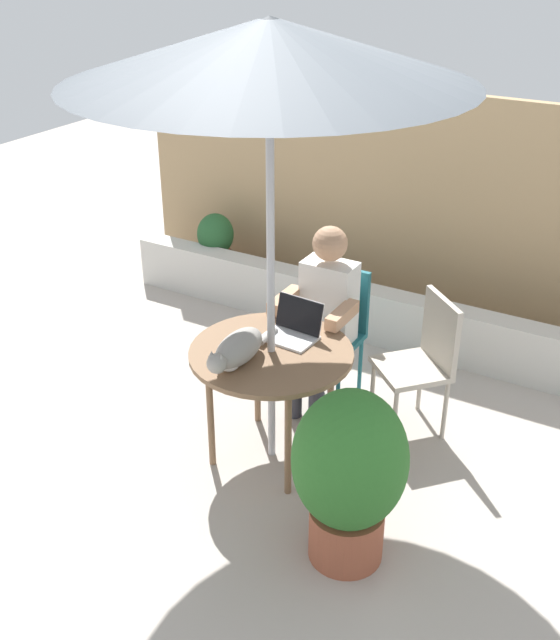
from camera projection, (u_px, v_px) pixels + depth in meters
name	position (u px, v px, depth m)	size (l,w,h in m)	color
ground_plane	(272.00, 453.00, 4.70)	(14.00, 14.00, 0.00)	#ADA399
fence_back	(416.00, 208.00, 5.97)	(4.97, 0.08, 1.80)	tan
planter_wall_low	(380.00, 316.00, 5.84)	(4.48, 0.20, 0.42)	beige
patio_table	(271.00, 361.00, 4.39)	(0.94, 0.94, 0.73)	brown
patio_umbrella	(269.00, 51.00, 3.59)	(2.03, 2.03, 2.51)	#B7B7BC
chair_occupied	(334.00, 323.00, 5.07)	(0.40, 0.40, 0.90)	#1E606B
chair_empty	(425.00, 354.00, 4.70)	(0.57, 0.57, 0.90)	#B2A899
person_seated	(323.00, 310.00, 4.87)	(0.48, 0.48, 1.24)	white
laptop	(295.00, 326.00, 4.48)	(0.32, 0.27, 0.21)	silver
cat	(237.00, 350.00, 4.19)	(0.21, 0.65, 0.17)	gray
potted_plant_near_fence	(216.00, 248.00, 6.67)	(0.32, 0.32, 0.66)	#9E5138
potted_plant_by_chair	(349.00, 471.00, 3.71)	(0.57, 0.57, 0.98)	#9E5138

